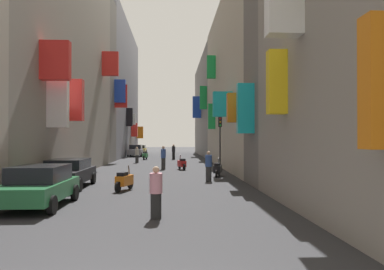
{
  "coord_description": "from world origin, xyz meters",
  "views": [
    {
      "loc": [
        1.06,
        -4.17,
        2.36
      ],
      "look_at": [
        2.91,
        30.66,
        2.71
      ],
      "focal_mm": 34.17,
      "sensor_mm": 36.0,
      "label": 1
    }
  ],
  "objects_px": {
    "parked_car_yellow": "(140,150)",
    "pedestrian_far_away": "(174,152)",
    "parked_car_black": "(68,172)",
    "pedestrian_near_left": "(156,193)",
    "scooter_black": "(218,169)",
    "pedestrian_crossing": "(209,166)",
    "traffic_light_near_corner": "(220,134)",
    "scooter_red": "(182,164)",
    "parked_car_grey": "(136,150)",
    "pedestrian_near_right": "(163,158)",
    "scooter_orange": "(124,180)",
    "scooter_green": "(145,155)",
    "pedestrian_mid_street": "(137,155)",
    "parked_car_green": "(39,185)"
  },
  "relations": [
    {
      "from": "scooter_red",
      "to": "pedestrian_near_left",
      "type": "xyz_separation_m",
      "value": [
        -1.19,
        -16.93,
        0.3
      ]
    },
    {
      "from": "scooter_orange",
      "to": "parked_car_yellow",
      "type": "bearing_deg",
      "value": 94.06
    },
    {
      "from": "pedestrian_mid_street",
      "to": "scooter_green",
      "type": "bearing_deg",
      "value": 86.02
    },
    {
      "from": "parked_car_yellow",
      "to": "pedestrian_far_away",
      "type": "bearing_deg",
      "value": -69.14
    },
    {
      "from": "parked_car_grey",
      "to": "pedestrian_crossing",
      "type": "relative_size",
      "value": 2.55
    },
    {
      "from": "scooter_orange",
      "to": "pedestrian_near_right",
      "type": "bearing_deg",
      "value": 82.61
    },
    {
      "from": "traffic_light_near_corner",
      "to": "pedestrian_crossing",
      "type": "bearing_deg",
      "value": -102.37
    },
    {
      "from": "scooter_orange",
      "to": "scooter_red",
      "type": "xyz_separation_m",
      "value": [
        2.9,
        11.02,
        -0.0
      ]
    },
    {
      "from": "parked_car_black",
      "to": "pedestrian_near_right",
      "type": "height_order",
      "value": "pedestrian_near_right"
    },
    {
      "from": "scooter_orange",
      "to": "pedestrian_far_away",
      "type": "bearing_deg",
      "value": 84.69
    },
    {
      "from": "parked_car_yellow",
      "to": "pedestrian_near_right",
      "type": "xyz_separation_m",
      "value": [
        4.17,
        -26.43,
        0.16
      ]
    },
    {
      "from": "scooter_red",
      "to": "pedestrian_far_away",
      "type": "bearing_deg",
      "value": 92.49
    },
    {
      "from": "pedestrian_mid_street",
      "to": "traffic_light_near_corner",
      "type": "height_order",
      "value": "traffic_light_near_corner"
    },
    {
      "from": "parked_car_green",
      "to": "scooter_red",
      "type": "distance_m",
      "value": 15.78
    },
    {
      "from": "parked_car_black",
      "to": "scooter_green",
      "type": "distance_m",
      "value": 23.54
    },
    {
      "from": "scooter_black",
      "to": "pedestrian_crossing",
      "type": "distance_m",
      "value": 2.65
    },
    {
      "from": "parked_car_green",
      "to": "scooter_orange",
      "type": "height_order",
      "value": "parked_car_green"
    },
    {
      "from": "scooter_black",
      "to": "parked_car_black",
      "type": "bearing_deg",
      "value": -149.0
    },
    {
      "from": "parked_car_black",
      "to": "pedestrian_near_left",
      "type": "relative_size",
      "value": 2.8
    },
    {
      "from": "pedestrian_near_right",
      "to": "pedestrian_mid_street",
      "type": "relative_size",
      "value": 1.14
    },
    {
      "from": "scooter_orange",
      "to": "pedestrian_far_away",
      "type": "xyz_separation_m",
      "value": [
        2.3,
        24.77,
        0.4
      ]
    },
    {
      "from": "parked_car_grey",
      "to": "pedestrian_crossing",
      "type": "height_order",
      "value": "pedestrian_crossing"
    },
    {
      "from": "scooter_black",
      "to": "pedestrian_crossing",
      "type": "height_order",
      "value": "pedestrian_crossing"
    },
    {
      "from": "parked_car_green",
      "to": "scooter_red",
      "type": "height_order",
      "value": "parked_car_green"
    },
    {
      "from": "parked_car_yellow",
      "to": "pedestrian_near_left",
      "type": "relative_size",
      "value": 2.69
    },
    {
      "from": "parked_car_black",
      "to": "parked_car_grey",
      "type": "bearing_deg",
      "value": 89.69
    },
    {
      "from": "pedestrian_near_left",
      "to": "pedestrian_far_away",
      "type": "distance_m",
      "value": 30.69
    },
    {
      "from": "parked_car_yellow",
      "to": "pedestrian_mid_street",
      "type": "relative_size",
      "value": 2.64
    },
    {
      "from": "scooter_green",
      "to": "scooter_red",
      "type": "distance_m",
      "value": 14.17
    },
    {
      "from": "parked_car_grey",
      "to": "pedestrian_near_left",
      "type": "bearing_deg",
      "value": -83.37
    },
    {
      "from": "pedestrian_near_left",
      "to": "pedestrian_far_away",
      "type": "relative_size",
      "value": 0.89
    },
    {
      "from": "parked_car_green",
      "to": "pedestrian_far_away",
      "type": "bearing_deg",
      "value": 80.59
    },
    {
      "from": "scooter_black",
      "to": "pedestrian_near_right",
      "type": "distance_m",
      "value": 6.54
    },
    {
      "from": "pedestrian_crossing",
      "to": "traffic_light_near_corner",
      "type": "bearing_deg",
      "value": 77.63
    },
    {
      "from": "parked_car_grey",
      "to": "scooter_green",
      "type": "distance_m",
      "value": 7.56
    },
    {
      "from": "pedestrian_mid_street",
      "to": "pedestrian_far_away",
      "type": "relative_size",
      "value": 0.91
    },
    {
      "from": "scooter_red",
      "to": "pedestrian_crossing",
      "type": "height_order",
      "value": "pedestrian_crossing"
    },
    {
      "from": "scooter_black",
      "to": "scooter_orange",
      "type": "bearing_deg",
      "value": -130.12
    },
    {
      "from": "parked_car_yellow",
      "to": "scooter_black",
      "type": "xyz_separation_m",
      "value": [
        7.69,
        -31.92,
        -0.28
      ]
    },
    {
      "from": "parked_car_grey",
      "to": "scooter_red",
      "type": "distance_m",
      "value": 21.72
    },
    {
      "from": "parked_car_black",
      "to": "parked_car_grey",
      "type": "distance_m",
      "value": 30.79
    },
    {
      "from": "pedestrian_crossing",
      "to": "traffic_light_near_corner",
      "type": "xyz_separation_m",
      "value": [
        1.58,
        7.22,
        1.91
      ]
    },
    {
      "from": "scooter_black",
      "to": "pedestrian_mid_street",
      "type": "relative_size",
      "value": 1.21
    },
    {
      "from": "scooter_black",
      "to": "traffic_light_near_corner",
      "type": "distance_m",
      "value": 5.3
    },
    {
      "from": "pedestrian_near_left",
      "to": "pedestrian_mid_street",
      "type": "bearing_deg",
      "value": 96.81
    },
    {
      "from": "parked_car_black",
      "to": "scooter_red",
      "type": "height_order",
      "value": "parked_car_black"
    },
    {
      "from": "scooter_black",
      "to": "pedestrian_far_away",
      "type": "xyz_separation_m",
      "value": [
        -2.71,
        18.82,
        0.4
      ]
    },
    {
      "from": "parked_car_yellow",
      "to": "pedestrian_far_away",
      "type": "height_order",
      "value": "pedestrian_far_away"
    },
    {
      "from": "scooter_green",
      "to": "scooter_red",
      "type": "bearing_deg",
      "value": -74.46
    },
    {
      "from": "parked_car_yellow",
      "to": "pedestrian_far_away",
      "type": "xyz_separation_m",
      "value": [
        4.99,
        -13.09,
        0.12
      ]
    }
  ]
}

